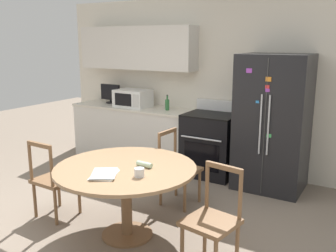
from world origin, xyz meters
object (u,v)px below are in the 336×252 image
object	(u,v)px
refrigerator	(273,123)
microwave	(133,98)
countertop_tv	(110,93)
oven_range	(211,144)
candle_glass	(139,173)
dining_chair_left	(54,180)
counter_bottle	(167,104)
dining_chair_far	(178,169)
dining_chair_right	(212,221)

from	to	relation	value
refrigerator	microwave	world-z (taller)	refrigerator
microwave	countertop_tv	distance (m)	0.56
oven_range	candle_glass	bearing A→B (deg)	-82.56
oven_range	dining_chair_left	xyz separation A→B (m)	(-0.95, -2.16, -0.03)
dining_chair_left	counter_bottle	bearing A→B (deg)	87.72
counter_bottle	dining_chair_far	size ratio (longest dim) A/B	0.26
oven_range	microwave	distance (m)	1.52
dining_chair_left	dining_chair_far	bearing A→B (deg)	47.10
dining_chair_far	counter_bottle	bearing A→B (deg)	-140.36
oven_range	microwave	xyz separation A→B (m)	(-1.41, 0.01, 0.57)
dining_chair_far	refrigerator	bearing A→B (deg)	146.78
dining_chair_right	oven_range	bearing A→B (deg)	-55.68
counter_bottle	dining_chair_left	bearing A→B (deg)	-94.60
countertop_tv	candle_glass	size ratio (longest dim) A/B	4.01
counter_bottle	candle_glass	size ratio (longest dim) A/B	2.53
dining_chair_left	dining_chair_far	distance (m)	1.45
dining_chair_far	candle_glass	bearing A→B (deg)	14.37
oven_range	counter_bottle	distance (m)	0.93
dining_chair_left	candle_glass	size ratio (longest dim) A/B	9.59
microwave	counter_bottle	distance (m)	0.64
dining_chair_left	candle_glass	bearing A→B (deg)	-2.27
dining_chair_right	candle_glass	size ratio (longest dim) A/B	9.59
counter_bottle	microwave	bearing A→B (deg)	-177.82
dining_chair_right	dining_chair_far	size ratio (longest dim) A/B	1.00
refrigerator	dining_chair_right	xyz separation A→B (m)	(0.08, -2.10, -0.46)
microwave	candle_glass	size ratio (longest dim) A/B	5.87
microwave	oven_range	bearing A→B (deg)	-0.21
refrigerator	dining_chair_left	world-z (taller)	refrigerator
refrigerator	countertop_tv	xyz separation A→B (m)	(-2.85, 0.15, 0.18)
dining_chair_right	dining_chair_left	world-z (taller)	same
oven_range	dining_chair_left	size ratio (longest dim) A/B	1.20
oven_range	counter_bottle	xyz separation A→B (m)	(-0.77, 0.03, 0.52)
dining_chair_right	dining_chair_far	bearing A→B (deg)	-38.48
countertop_tv	dining_chair_far	xyz separation A→B (m)	(2.03, -1.24, -0.64)
countertop_tv	dining_chair_right	size ratio (longest dim) A/B	0.42
microwave	dining_chair_right	xyz separation A→B (m)	(2.39, -2.15, -0.60)
counter_bottle	dining_chair_left	world-z (taller)	counter_bottle
dining_chair_far	dining_chair_right	bearing A→B (deg)	45.31
dining_chair_right	counter_bottle	bearing A→B (deg)	-41.41
dining_chair_right	candle_glass	world-z (taller)	dining_chair_right
dining_chair_right	microwave	bearing A→B (deg)	-32.25
countertop_tv	candle_glass	xyz separation A→B (m)	(2.25, -2.36, -0.30)
microwave	dining_chair_right	size ratio (longest dim) A/B	0.61
oven_range	dining_chair_right	size ratio (longest dim) A/B	1.20
candle_glass	dining_chair_right	bearing A→B (deg)	9.23
oven_range	dining_chair_far	world-z (taller)	oven_range
countertop_tv	dining_chair_right	xyz separation A→B (m)	(2.93, -2.25, -0.64)
refrigerator	dining_chair_far	bearing A→B (deg)	-126.79
oven_range	candle_glass	size ratio (longest dim) A/B	11.48
oven_range	dining_chair_far	size ratio (longest dim) A/B	1.20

